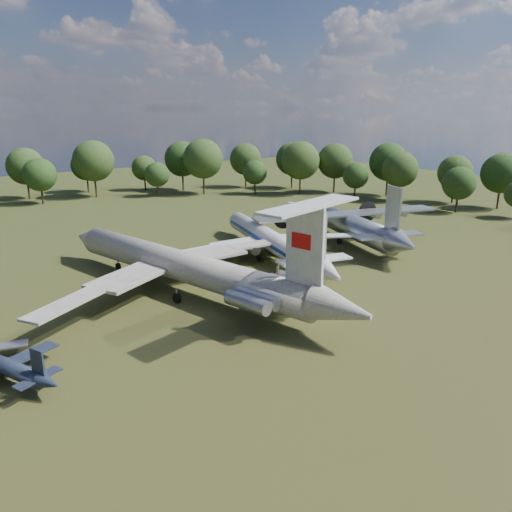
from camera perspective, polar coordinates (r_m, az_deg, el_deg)
ground at (r=67.79m, az=-7.80°, el=-4.61°), size 300.00×300.00×0.00m
il62_airliner at (r=68.56m, az=-8.21°, el=-1.82°), size 57.57×67.65×5.77m
tu104_jet at (r=83.70m, az=1.78°, el=1.32°), size 45.49×53.86×4.66m
an12_transport at (r=95.51m, az=10.62°, el=3.19°), size 47.18×50.03×5.40m
small_prop_west at (r=52.44m, az=-26.66°, el=-11.56°), size 16.34×18.48×2.24m
person_on_il62 at (r=56.78m, az=2.51°, el=-1.61°), size 0.70×0.55×1.69m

